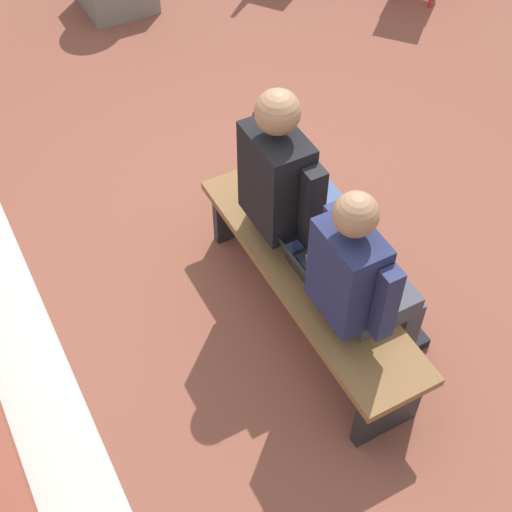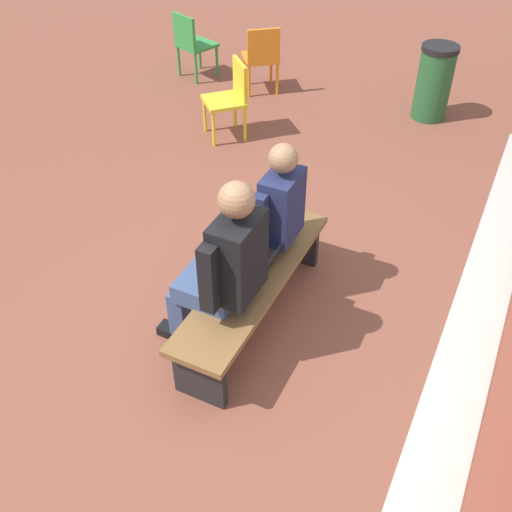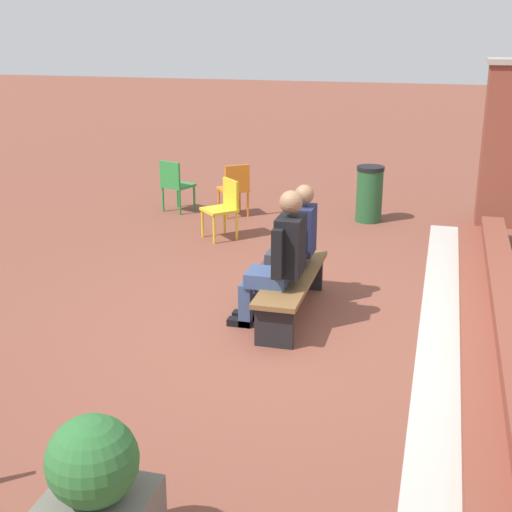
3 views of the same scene
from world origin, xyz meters
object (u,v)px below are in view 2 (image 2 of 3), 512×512
Objects in this scene: bench at (254,285)px; plastic_chair_near_bench_left at (262,55)px; person_student at (268,216)px; plastic_chair_by_pillar at (231,95)px; person_adult at (223,266)px; laptop at (258,268)px; litter_bin at (434,82)px; plastic_chair_mid_courtyard at (192,42)px.

bench is 2.14× the size of plastic_chair_near_bench_left.
person_student is 1.59× the size of plastic_chair_by_pillar.
plastic_chair_by_pillar is (-2.51, -1.53, 0.13)m from bench.
person_adult is 4.45× the size of laptop.
litter_bin is at bearing 174.07° from person_adult.
laptop is 0.37× the size of litter_bin.
laptop is at bearing 166.47° from person_adult.
plastic_chair_near_bench_left is at bearing -153.56° from person_student.
litter_bin is at bearing 96.89° from plastic_chair_near_bench_left.
laptop is 0.38× the size of plastic_chair_by_pillar.
bench is at bearing 36.39° from plastic_chair_mid_courtyard.
laptop is at bearing 25.34° from plastic_chair_near_bench_left.
laptop is (0.33, 0.08, -0.21)m from person_student.
plastic_chair_near_bench_left is 0.98× the size of litter_bin.
bench is 2.14× the size of plastic_chair_by_pillar.
plastic_chair_mid_courtyard is at bearing -85.60° from litter_bin.
person_adult is 3.19m from plastic_chair_by_pillar.
bench is 4.60m from plastic_chair_mid_courtyard.
person_adult reaches higher than plastic_chair_by_pillar.
laptop is at bearing -5.24° from litter_bin.
person_student is 0.94× the size of person_adult.
plastic_chair_by_pillar is (-2.48, -1.54, -0.02)m from laptop.
laptop is 4.03m from plastic_chair_near_bench_left.
plastic_chair_near_bench_left reaches higher than laptop.
litter_bin is at bearing 173.03° from person_student.
plastic_chair_by_pillar and plastic_chair_near_bench_left have the same top height.
person_student is at bearing -166.68° from laptop.
plastic_chair_mid_courtyard is 0.98× the size of litter_bin.
litter_bin is (-3.57, 0.44, -0.28)m from person_student.
litter_bin reaches higher than plastic_chair_mid_courtyard.
person_adult is at bearing 33.49° from plastic_chair_mid_courtyard.
plastic_chair_by_pillar is 0.98× the size of litter_bin.
person_student is 3.71m from plastic_chair_near_bench_left.
plastic_chair_near_bench_left is (-3.68, -1.71, 0.13)m from bench.
litter_bin is (-0.25, 2.08, -0.05)m from plastic_chair_near_bench_left.
bench is at bearing -17.77° from laptop.
litter_bin reaches higher than plastic_chair_by_pillar.
plastic_chair_by_pillar is at bearing -145.72° from person_student.
person_student is at bearing 38.62° from plastic_chair_mid_courtyard.
laptop is at bearing 36.79° from plastic_chair_mid_courtyard.
person_adult is at bearing -13.53° from laptop.
bench is at bearing -5.36° from litter_bin.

